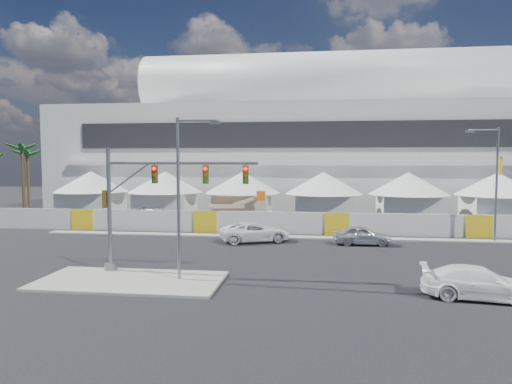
# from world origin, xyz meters

# --- Properties ---
(ground) EXTENTS (160.00, 160.00, 0.00)m
(ground) POSITION_xyz_m (0.00, 0.00, 0.00)
(ground) COLOR black
(ground) RESTS_ON ground
(median_island) EXTENTS (10.00, 5.00, 0.15)m
(median_island) POSITION_xyz_m (-6.00, -3.00, 0.07)
(median_island) COLOR gray
(median_island) RESTS_ON ground
(stadium) EXTENTS (80.00, 24.80, 21.98)m
(stadium) POSITION_xyz_m (8.71, 41.50, 9.45)
(stadium) COLOR silver
(stadium) RESTS_ON ground
(tent_row) EXTENTS (53.40, 8.40, 5.40)m
(tent_row) POSITION_xyz_m (0.50, 24.00, 3.15)
(tent_row) COLOR silver
(tent_row) RESTS_ON ground
(hoarding_fence) EXTENTS (70.00, 0.25, 2.00)m
(hoarding_fence) POSITION_xyz_m (6.00, 14.50, 1.00)
(hoarding_fence) COLOR silver
(hoarding_fence) RESTS_ON ground
(palm_cluster) EXTENTS (10.60, 10.60, 8.55)m
(palm_cluster) POSITION_xyz_m (-33.46, 29.50, 6.88)
(palm_cluster) COLOR #47331E
(palm_cluster) RESTS_ON ground
(sedan_silver) EXTENTS (1.84, 4.49, 1.52)m
(sedan_silver) POSITION_xyz_m (7.74, 9.96, 0.76)
(sedan_silver) COLOR silver
(sedan_silver) RESTS_ON ground
(pickup_curb) EXTENTS (4.66, 6.34, 1.60)m
(pickup_curb) POSITION_xyz_m (-0.83, 10.31, 0.80)
(pickup_curb) COLOR white
(pickup_curb) RESTS_ON ground
(pickup_near) EXTENTS (2.86, 5.57, 1.55)m
(pickup_near) POSITION_xyz_m (11.90, -3.67, 0.77)
(pickup_near) COLOR white
(pickup_near) RESTS_ON ground
(lot_car_a) EXTENTS (1.83, 4.20, 1.34)m
(lot_car_a) POSITION_xyz_m (21.33, 20.46, 0.67)
(lot_car_a) COLOR silver
(lot_car_a) RESTS_ON ground
(lot_car_c) EXTENTS (4.75, 6.00, 1.63)m
(lot_car_c) POSITION_xyz_m (-12.24, 19.23, 0.81)
(lot_car_c) COLOR silver
(lot_car_c) RESTS_ON ground
(traffic_mast) EXTENTS (9.23, 0.71, 7.26)m
(traffic_mast) POSITION_xyz_m (-6.09, -1.00, 4.17)
(traffic_mast) COLOR gray
(traffic_mast) RESTS_ON median_island
(streetlight_median) EXTENTS (2.44, 0.25, 8.83)m
(streetlight_median) POSITION_xyz_m (-3.13, -2.50, 5.22)
(streetlight_median) COLOR slate
(streetlight_median) RESTS_ON median_island
(streetlight_curb) EXTENTS (2.76, 0.62, 9.31)m
(streetlight_curb) POSITION_xyz_m (18.38, 12.50, 5.40)
(streetlight_curb) COLOR slate
(streetlight_curb) RESTS_ON ground
(boom_lift) EXTENTS (7.08, 2.11, 3.53)m
(boom_lift) POSITION_xyz_m (-5.43, 18.94, 0.95)
(boom_lift) COLOR orange
(boom_lift) RESTS_ON ground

